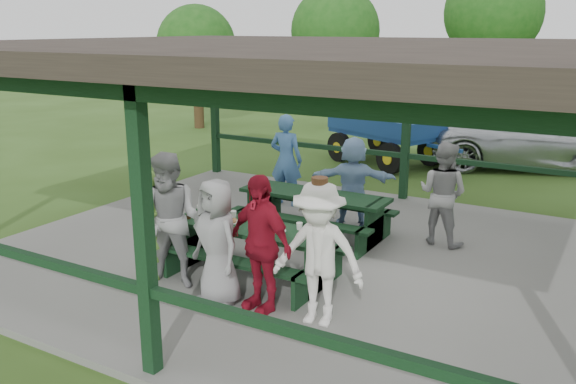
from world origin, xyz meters
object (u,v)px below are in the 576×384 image
Objects in this scene: contestant_red at (260,243)px; contestant_white_fedora at (319,254)px; contestant_grey_left at (171,221)px; pickup_truck at (534,139)px; picnic_table_near at (253,245)px; spectator_lblue at (353,182)px; spectator_grey at (443,193)px; farm_trailer at (385,138)px; contestant_grey_mid at (217,242)px; contestant_green at (147,226)px; spectator_blue at (286,160)px; picnic_table_far at (314,209)px.

contestant_white_fedora reaches higher than contestant_red.
contestant_red is (1.41, -0.00, -0.06)m from contestant_grey_left.
picnic_table_near is at bearing 147.13° from pickup_truck.
contestant_red is 10.88m from pickup_truck.
spectator_lblue is 1.64m from spectator_grey.
spectator_grey is 6.49m from farm_trailer.
contestant_grey_mid reaches higher than spectator_lblue.
contestant_red is 0.80m from contestant_white_fedora.
picnic_table_near is at bearing 31.52° from contestant_grey_left.
contestant_red reaches higher than contestant_green.
spectator_blue is at bearing 118.62° from contestant_white_fedora.
spectator_grey reaches higher than farm_trailer.
picnic_table_far is at bearing 143.62° from pickup_truck.
spectator_blue reaches higher than contestant_white_fedora.
contestant_grey_mid is 4.08m from spectator_grey.
spectator_lblue is at bearing 84.56° from picnic_table_near.
contestant_red is 1.04× the size of spectator_grey.
contestant_grey_left reaches higher than contestant_green.
contestant_grey_mid is 0.94× the size of contestant_red.
picnic_table_far is 2.96m from contestant_grey_mid.
contestant_white_fedora is at bearing 92.19° from spectator_grey.
contestant_red reaches higher than contestant_grey_mid.
spectator_blue is at bearing 128.51° from contestant_grey_mid.
spectator_blue reaches higher than spectator_grey.
contestant_green is 0.86× the size of contestant_white_fedora.
pickup_truck is (3.45, 10.73, -0.14)m from contestant_green.
contestant_grey_mid is at bearing 103.14° from spectator_blue.
farm_trailer is at bearing 77.46° from contestant_grey_left.
contestant_grey_left is 0.35× the size of pickup_truck.
contestant_white_fedora is (1.52, -2.79, 0.40)m from picnic_table_far.
contestant_grey_left reaches higher than pickup_truck.
contestant_grey_left is 1.41m from contestant_red.
contestant_grey_mid is 3.76m from spectator_lblue.
pickup_truck is (0.31, 7.24, -0.21)m from spectator_grey.
contestant_green is at bearing 57.73° from spectator_grey.
spectator_blue is (-1.43, 3.38, 0.44)m from picnic_table_near.
contestant_white_fedora is 0.46× the size of farm_trailer.
spectator_grey is 0.43× the size of farm_trailer.
picnic_table_far is at bearing 128.31° from spectator_blue.
picnic_table_near is at bearing 47.17° from contestant_green.
contestant_green is at bearing 86.57° from spectator_blue.
contestant_green reaches higher than pickup_truck.
spectator_grey is (1.98, 0.71, 0.37)m from picnic_table_far.
contestant_green is 0.84× the size of contestant_grey_left.
spectator_lblue is 0.96× the size of spectator_grey.
spectator_blue is (-1.69, 0.56, 0.10)m from spectator_lblue.
picnic_table_near is 2.00m from picnic_table_far.
contestant_red is 0.33× the size of pickup_truck.
contestant_green is 0.86× the size of spectator_blue.
picnic_table_far is at bearing 60.56° from contestant_grey_left.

